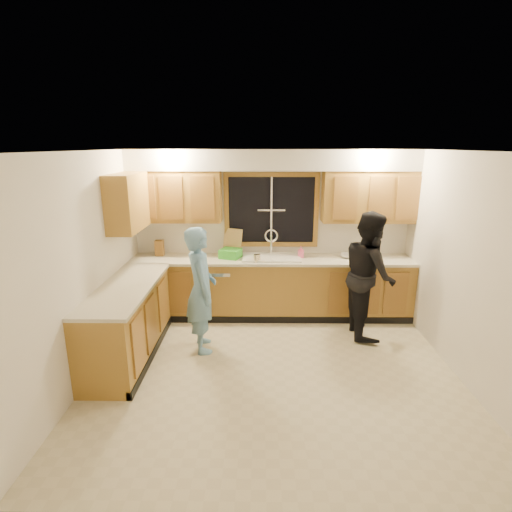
{
  "coord_description": "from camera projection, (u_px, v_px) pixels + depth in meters",
  "views": [
    {
      "loc": [
        -0.17,
        -4.16,
        2.56
      ],
      "look_at": [
        -0.22,
        0.65,
        1.22
      ],
      "focal_mm": 28.0,
      "sensor_mm": 36.0,
      "label": 1
    }
  ],
  "objects": [
    {
      "name": "soffit",
      "position": [
        272.0,
        160.0,
        5.72
      ],
      "size": [
        4.2,
        0.35,
        0.3
      ],
      "primitive_type": "cube",
      "color": "beige",
      "rests_on": "wall_back"
    },
    {
      "name": "countertop_left",
      "position": [
        126.0,
        288.0,
        4.8
      ],
      "size": [
        0.63,
        1.9,
        0.04
      ],
      "primitive_type": "cube",
      "color": "beige",
      "rests_on": "base_cabinets_left"
    },
    {
      "name": "upper_cabinets_left",
      "position": [
        175.0,
        196.0,
        5.89
      ],
      "size": [
        1.35,
        0.33,
        0.75
      ],
      "primitive_type": "cube",
      "color": "#A4772F",
      "rests_on": "wall_back"
    },
    {
      "name": "dishwasher",
      "position": [
        216.0,
        290.0,
        6.12
      ],
      "size": [
        0.6,
        0.56,
        0.82
      ],
      "primitive_type": "cube",
      "color": "white",
      "rests_on": "floor"
    },
    {
      "name": "wall_right",
      "position": [
        469.0,
        270.0,
        4.33
      ],
      "size": [
        0.0,
        3.8,
        3.8
      ],
      "primitive_type": "plane",
      "rotation": [
        1.57,
        0.0,
        -1.57
      ],
      "color": "silver",
      "rests_on": "ground"
    },
    {
      "name": "window_frame",
      "position": [
        271.0,
        210.0,
        6.08
      ],
      "size": [
        1.44,
        0.03,
        1.14
      ],
      "color": "black",
      "rests_on": "wall_back"
    },
    {
      "name": "man",
      "position": [
        201.0,
        290.0,
        5.0
      ],
      "size": [
        0.52,
        0.67,
        1.61
      ],
      "primitive_type": "imported",
      "rotation": [
        0.0,
        0.0,
        1.83
      ],
      "color": "#6BA0CB",
      "rests_on": "floor"
    },
    {
      "name": "ceiling",
      "position": [
        277.0,
        151.0,
        4.02
      ],
      "size": [
        4.2,
        4.2,
        0.0
      ],
      "primitive_type": "plane",
      "rotation": [
        3.14,
        0.0,
        0.0
      ],
      "color": "white"
    },
    {
      "name": "stove",
      "position": [
        111.0,
        344.0,
        4.38
      ],
      "size": [
        0.58,
        0.75,
        0.9
      ],
      "primitive_type": "cube",
      "color": "white",
      "rests_on": "floor"
    },
    {
      "name": "dish_crate",
      "position": [
        230.0,
        253.0,
        5.99
      ],
      "size": [
        0.36,
        0.34,
        0.13
      ],
      "primitive_type": "cube",
      "rotation": [
        0.0,
        0.0,
        -0.32
      ],
      "color": "green",
      "rests_on": "countertop_back"
    },
    {
      "name": "base_cabinets_back",
      "position": [
        271.0,
        288.0,
        6.11
      ],
      "size": [
        4.2,
        0.6,
        0.88
      ],
      "primitive_type": "cube",
      "color": "#A4772F",
      "rests_on": "ground"
    },
    {
      "name": "sink",
      "position": [
        271.0,
        262.0,
        6.0
      ],
      "size": [
        0.86,
        0.52,
        0.57
      ],
      "color": "white",
      "rests_on": "countertop_back"
    },
    {
      "name": "wall_left",
      "position": [
        84.0,
        268.0,
        4.38
      ],
      "size": [
        0.0,
        3.8,
        3.8
      ],
      "primitive_type": "plane",
      "rotation": [
        1.57,
        0.0,
        1.57
      ],
      "color": "silver",
      "rests_on": "ground"
    },
    {
      "name": "can_left",
      "position": [
        256.0,
        258.0,
        5.75
      ],
      "size": [
        0.08,
        0.08,
        0.12
      ],
      "primitive_type": "cylinder",
      "rotation": [
        0.0,
        0.0,
        0.36
      ],
      "color": "beige",
      "rests_on": "countertop_back"
    },
    {
      "name": "floor",
      "position": [
        274.0,
        370.0,
        4.69
      ],
      "size": [
        4.2,
        4.2,
        0.0
      ],
      "primitive_type": "plane",
      "color": "beige",
      "rests_on": "ground"
    },
    {
      "name": "upper_cabinets_return",
      "position": [
        128.0,
        202.0,
        5.3
      ],
      "size": [
        0.33,
        0.9,
        0.75
      ],
      "primitive_type": "cube",
      "color": "#A4772F",
      "rests_on": "wall_left"
    },
    {
      "name": "countertop_back",
      "position": [
        271.0,
        260.0,
        5.97
      ],
      "size": [
        4.2,
        0.63,
        0.04
      ],
      "primitive_type": "cube",
      "color": "beige",
      "rests_on": "base_cabinets_back"
    },
    {
      "name": "soap_bottle",
      "position": [
        301.0,
        252.0,
        5.99
      ],
      "size": [
        0.09,
        0.09,
        0.17
      ],
      "primitive_type": "imported",
      "rotation": [
        0.0,
        0.0,
        0.1
      ],
      "color": "#FF6191",
      "rests_on": "countertop_back"
    },
    {
      "name": "upper_cabinets_right",
      "position": [
        369.0,
        197.0,
        5.86
      ],
      "size": [
        1.35,
        0.33,
        0.75
      ],
      "primitive_type": "cube",
      "color": "#A4772F",
      "rests_on": "wall_back"
    },
    {
      "name": "base_cabinets_left",
      "position": [
        128.0,
        323.0,
        4.93
      ],
      "size": [
        0.6,
        1.9,
        0.88
      ],
      "primitive_type": "cube",
      "color": "#A4772F",
      "rests_on": "ground"
    },
    {
      "name": "can_right",
      "position": [
        258.0,
        258.0,
        5.8
      ],
      "size": [
        0.07,
        0.07,
        0.11
      ],
      "primitive_type": "cylinder",
      "rotation": [
        0.0,
        0.0,
        0.3
      ],
      "color": "beige",
      "rests_on": "countertop_back"
    },
    {
      "name": "knife_block",
      "position": [
        160.0,
        248.0,
        6.11
      ],
      "size": [
        0.13,
        0.11,
        0.24
      ],
      "primitive_type": "cube",
      "rotation": [
        0.0,
        0.0,
        0.03
      ],
      "color": "olive",
      "rests_on": "countertop_back"
    },
    {
      "name": "cutting_board",
      "position": [
        233.0,
        242.0,
        6.13
      ],
      "size": [
        0.32,
        0.22,
        0.4
      ],
      "primitive_type": "cube",
      "rotation": [
        -0.21,
        0.0,
        -0.42
      ],
      "color": "tan",
      "rests_on": "countertop_back"
    },
    {
      "name": "woman",
      "position": [
        369.0,
        274.0,
        5.41
      ],
      "size": [
        0.67,
        0.85,
        1.73
      ],
      "primitive_type": "imported",
      "rotation": [
        0.0,
        0.0,
        1.59
      ],
      "color": "black",
      "rests_on": "floor"
    },
    {
      "name": "wall_back",
      "position": [
        271.0,
        232.0,
        6.18
      ],
      "size": [
        4.2,
        0.0,
        4.2
      ],
      "primitive_type": "plane",
      "rotation": [
        1.57,
        0.0,
        0.0
      ],
      "color": "silver",
      "rests_on": "ground"
    },
    {
      "name": "bowl",
      "position": [
        348.0,
        256.0,
        6.0
      ],
      "size": [
        0.28,
        0.28,
        0.06
      ],
      "primitive_type": "imported",
      "rotation": [
        0.0,
        0.0,
        -0.29
      ],
      "color": "silver",
      "rests_on": "countertop_back"
    }
  ]
}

